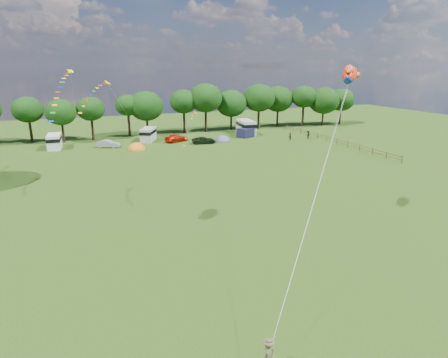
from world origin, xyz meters
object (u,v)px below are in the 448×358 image
object	(u,v)px
campervan_c	(148,134)
tent_greyblue	(223,141)
car_d	(204,140)
walker_a	(290,137)
kite_flyer	(268,358)
fish_kite	(350,74)
tent_orange	(137,150)
car_b	(108,144)
walker_b	(308,135)
campervan_b	(54,141)
car_c	(176,138)
campervan_d	(246,127)

from	to	relation	value
campervan_c	tent_greyblue	xyz separation A→B (m)	(13.11, -5.57, -1.29)
car_d	walker_a	xyz separation A→B (m)	(16.29, -3.24, 0.13)
kite_flyer	car_d	bearing A→B (deg)	61.67
kite_flyer	fish_kite	bearing A→B (deg)	30.36
kite_flyer	walker_a	xyz separation A→B (m)	(30.79, 49.20, -0.13)
tent_orange	tent_greyblue	xyz separation A→B (m)	(16.53, 1.86, 0.00)
kite_flyer	walker_a	bearing A→B (deg)	45.08
car_b	tent_orange	world-z (taller)	car_b
tent_orange	fish_kite	xyz separation A→B (m)	(11.63, -38.64, 13.09)
walker_a	walker_b	bearing A→B (deg)	175.99
campervan_c	campervan_b	bearing A→B (deg)	117.68
car_c	campervan_c	size ratio (longest dim) A/B	0.85
car_c	campervan_b	world-z (taller)	campervan_b
tent_orange	walker_a	xyz separation A→B (m)	(28.75, -2.29, 0.73)
campervan_c	walker_b	size ratio (longest dim) A/B	3.30
car_d	campervan_b	bearing A→B (deg)	85.56
car_b	campervan_b	xyz separation A→B (m)	(-8.62, 2.67, 0.65)
car_d	walker_a	distance (m)	16.61
walker_b	fish_kite	bearing A→B (deg)	35.09
car_d	campervan_b	world-z (taller)	campervan_b
car_c	campervan_c	distance (m)	5.60
car_c	walker_b	size ratio (longest dim) A/B	2.82
campervan_c	tent_greyblue	size ratio (longest dim) A/B	1.71
car_c	fish_kite	bearing A→B (deg)	160.68
car_c	tent_orange	size ratio (longest dim) A/B	1.34
campervan_c	tent_greyblue	distance (m)	14.30
car_d	campervan_d	size ratio (longest dim) A/B	0.72
campervan_d	tent_orange	bearing A→B (deg)	111.66
campervan_b	tent_greyblue	distance (m)	29.93
tent_orange	walker_b	distance (m)	32.95
tent_orange	walker_b	world-z (taller)	walker_b
campervan_b	tent_orange	distance (m)	14.55
tent_greyblue	fish_kite	size ratio (longest dim) A/B	1.04
fish_kite	walker_a	xyz separation A→B (m)	(17.13, 36.36, -12.36)
car_b	tent_orange	size ratio (longest dim) A/B	1.11
car_c	tent_greyblue	size ratio (longest dim) A/B	1.46
walker_a	walker_b	world-z (taller)	walker_b
fish_kite	tent_greyblue	bearing A→B (deg)	38.49
campervan_d	walker_b	world-z (taller)	campervan_d
tent_orange	walker_b	size ratio (longest dim) A/B	2.09
car_b	campervan_b	size ratio (longest dim) A/B	0.75
kite_flyer	walker_b	size ratio (longest dim) A/B	1.08
car_d	fish_kite	bearing A→B (deg)	-173.75
campervan_b	walker_b	distance (m)	46.70
campervan_b	fish_kite	world-z (taller)	fish_kite
car_b	car_d	xyz separation A→B (m)	(16.88, -2.70, -0.05)
campervan_c	walker_a	world-z (taller)	campervan_c
car_d	tent_orange	size ratio (longest dim) A/B	1.32
car_b	tent_orange	distance (m)	5.77
tent_greyblue	car_d	bearing A→B (deg)	-167.47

